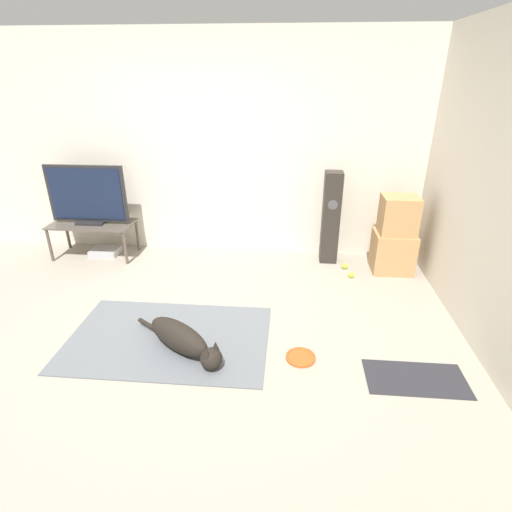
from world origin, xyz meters
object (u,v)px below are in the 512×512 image
Objects in this scene: cardboard_box_lower at (393,252)px; tv_stand at (93,227)px; tennis_ball_near_speaker at (351,275)px; dog at (183,339)px; tennis_ball_by_boxes at (345,266)px; tv at (87,195)px; game_console at (105,252)px; frisbee at (301,357)px; cardboard_box_upper at (399,215)px; floor_speaker at (331,218)px.

cardboard_box_lower is 0.46× the size of tv_stand.
tv_stand reaches higher than tennis_ball_near_speaker.
dog is 2.24m from tennis_ball_by_boxes.
tv is 2.81× the size of game_console.
frisbee is 0.25× the size of tv.
floor_speaker reaches higher than cardboard_box_upper.
floor_speaker is at bearing 79.43° from frisbee.
cardboard_box_lower is at bearing 26.30° from tennis_ball_near_speaker.
cardboard_box_upper reaches higher than tennis_ball_by_boxes.
game_console is at bearing 17.93° from tv.
game_console is at bearing 177.81° from cardboard_box_upper.
dog is 0.78× the size of floor_speaker.
tv is (-2.51, 1.78, 0.76)m from frisbee.
cardboard_box_lower reaches higher than tennis_ball_by_boxes.
cardboard_box_lower reaches higher than dog.
cardboard_box_upper is at bearing 25.78° from tennis_ball_near_speaker.
cardboard_box_lower is at bearing -1.56° from tv_stand.
cardboard_box_upper is at bearing 57.75° from frisbee.
tennis_ball_by_boxes is at bearing -178.18° from cardboard_box_lower.
dog is 2.46m from tv.
cardboard_box_lower is 0.44m from cardboard_box_upper.
tv_stand is 3.13m from tennis_ball_near_speaker.
game_console is (-3.48, 0.13, -0.63)m from cardboard_box_upper.
tv is at bearing 90.00° from tv_stand.
tennis_ball_near_speaker is (0.05, -0.22, 0.00)m from tennis_ball_by_boxes.
tv is at bearing 177.81° from tennis_ball_by_boxes.
frisbee is at bearing -122.12° from cardboard_box_lower.
dog is at bearing -51.02° from game_console.
tennis_ball_by_boxes is at bearing 48.27° from dog.
tennis_ball_near_speaker is at bearing 43.41° from dog.
tennis_ball_by_boxes is at bearing -2.83° from game_console.
floor_speaker is at bearing 2.12° from tv_stand.
tennis_ball_by_boxes is at bearing 101.81° from tennis_ball_near_speaker.
tv is 0.74m from game_console.
tv_stand is 1.05× the size of tv.
floor_speaker is (0.35, 1.89, 0.53)m from frisbee.
tennis_ball_near_speaker is at bearing -154.22° from cardboard_box_upper.
tennis_ball_by_boxes is at bearing 72.14° from frisbee.
floor_speaker is 2.88m from tv.
dog is 3.55× the size of frisbee.
tv reaches higher than tv_stand.
game_console is (0.09, 0.03, -0.34)m from tv_stand.
frisbee is 1.99m from floor_speaker.
tv reaches higher than dog.
frisbee is 0.57× the size of cardboard_box_upper.
tv_stand is at bearing 178.44° from cardboard_box_lower.
tv is at bearing -177.94° from floor_speaker.
cardboard_box_lower is (2.01, 1.69, 0.10)m from dog.
cardboard_box_lower is 0.49× the size of tv.
dog is 2.68m from cardboard_box_upper.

